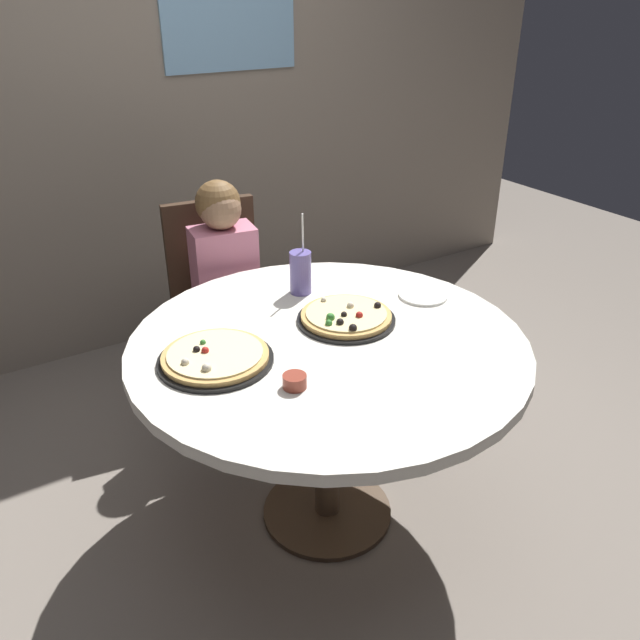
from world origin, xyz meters
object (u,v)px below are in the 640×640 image
(soda_cup, at_px, (301,272))
(sauce_bowl, at_px, (295,381))
(dining_table, at_px, (328,363))
(pizza_cheese, at_px, (346,317))
(plate_small, at_px, (423,295))
(diner_child, at_px, (233,324))
(chair_wooden, at_px, (220,297))
(pizza_veggie, at_px, (215,357))

(soda_cup, distance_m, sauce_bowl, 0.64)
(dining_table, distance_m, soda_cup, 0.41)
(pizza_cheese, distance_m, plate_small, 0.35)
(dining_table, relative_size, sauce_bowl, 18.55)
(sauce_bowl, bearing_deg, plate_small, 20.75)
(sauce_bowl, bearing_deg, diner_child, 76.35)
(chair_wooden, distance_m, sauce_bowl, 1.14)
(pizza_veggie, xyz_separation_m, plate_small, (0.84, 0.02, -0.01))
(pizza_veggie, height_order, soda_cup, soda_cup)
(chair_wooden, bearing_deg, pizza_veggie, -114.33)
(pizza_veggie, height_order, sauce_bowl, pizza_veggie)
(plate_small, bearing_deg, diner_child, 126.99)
(chair_wooden, relative_size, soda_cup, 3.09)
(pizza_veggie, bearing_deg, chair_wooden, 65.67)
(dining_table, bearing_deg, sauce_bowl, -142.00)
(pizza_veggie, relative_size, plate_small, 1.98)
(dining_table, xyz_separation_m, pizza_veggie, (-0.37, 0.07, 0.11))
(soda_cup, bearing_deg, sauce_bowl, -122.34)
(dining_table, height_order, diner_child, diner_child)
(dining_table, distance_m, diner_child, 0.75)
(diner_child, bearing_deg, plate_small, -53.01)
(pizza_veggie, bearing_deg, dining_table, -10.50)
(pizza_cheese, height_order, soda_cup, soda_cup)
(soda_cup, bearing_deg, diner_child, 108.03)
(dining_table, xyz_separation_m, pizza_cheese, (0.12, 0.07, 0.11))
(sauce_bowl, xyz_separation_m, plate_small, (0.70, 0.27, -0.02))
(soda_cup, xyz_separation_m, sauce_bowl, (-0.34, -0.54, -0.06))
(dining_table, relative_size, pizza_cheese, 3.85)
(dining_table, relative_size, soda_cup, 4.22)
(pizza_cheese, bearing_deg, diner_child, 101.44)
(diner_child, bearing_deg, chair_wooden, 82.39)
(pizza_cheese, height_order, sauce_bowl, pizza_cheese)
(sauce_bowl, bearing_deg, soda_cup, 57.66)
(dining_table, height_order, pizza_cheese, pizza_cheese)
(plate_small, bearing_deg, pizza_cheese, -178.18)
(diner_child, distance_m, pizza_veggie, 0.80)
(pizza_cheese, bearing_deg, chair_wooden, 97.38)
(pizza_veggie, distance_m, sauce_bowl, 0.28)
(pizza_veggie, bearing_deg, diner_child, 61.64)
(pizza_cheese, relative_size, sauce_bowl, 4.81)
(pizza_veggie, height_order, pizza_cheese, same)
(dining_table, bearing_deg, pizza_cheese, 31.64)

